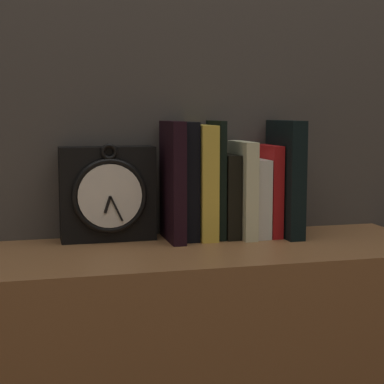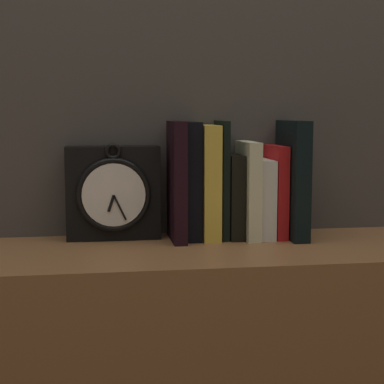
% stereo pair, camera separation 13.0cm
% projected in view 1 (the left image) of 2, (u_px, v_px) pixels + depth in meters
% --- Properties ---
extents(clock, '(0.20, 0.08, 0.21)m').
position_uv_depth(clock, '(108.00, 194.00, 1.38)').
color(clock, black).
rests_on(clock, bookshelf).
extents(book_slot0_black, '(0.03, 0.14, 0.26)m').
position_uv_depth(book_slot0_black, '(173.00, 181.00, 1.38)').
color(book_slot0_black, black).
rests_on(book_slot0_black, bookshelf).
extents(book_slot1_black, '(0.04, 0.12, 0.26)m').
position_uv_depth(book_slot1_black, '(186.00, 181.00, 1.40)').
color(book_slot1_black, black).
rests_on(book_slot1_black, bookshelf).
extents(book_slot2_yellow, '(0.04, 0.12, 0.25)m').
position_uv_depth(book_slot2_yellow, '(203.00, 182.00, 1.41)').
color(book_slot2_yellow, gold).
rests_on(book_slot2_yellow, bookshelf).
extents(book_slot3_black, '(0.02, 0.11, 0.26)m').
position_uv_depth(book_slot3_black, '(216.00, 179.00, 1.42)').
color(book_slot3_black, black).
rests_on(book_slot3_black, bookshelf).
extents(book_slot4_black, '(0.03, 0.12, 0.18)m').
position_uv_depth(book_slot4_black, '(227.00, 196.00, 1.43)').
color(book_slot4_black, black).
rests_on(book_slot4_black, bookshelf).
extents(book_slot5_cream, '(0.03, 0.14, 0.21)m').
position_uv_depth(book_slot5_cream, '(242.00, 189.00, 1.42)').
color(book_slot5_cream, beige).
rests_on(book_slot5_cream, bookshelf).
extents(book_slot6_white, '(0.03, 0.13, 0.17)m').
position_uv_depth(book_slot6_white, '(255.00, 197.00, 1.44)').
color(book_slot6_white, white).
rests_on(book_slot6_white, bookshelf).
extents(book_slot7_red, '(0.02, 0.12, 0.20)m').
position_uv_depth(book_slot7_red, '(269.00, 190.00, 1.45)').
color(book_slot7_red, red).
rests_on(book_slot7_red, bookshelf).
extents(book_slot8_black, '(0.04, 0.16, 0.26)m').
position_uv_depth(book_slot8_black, '(285.00, 178.00, 1.44)').
color(book_slot8_black, black).
rests_on(book_slot8_black, bookshelf).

